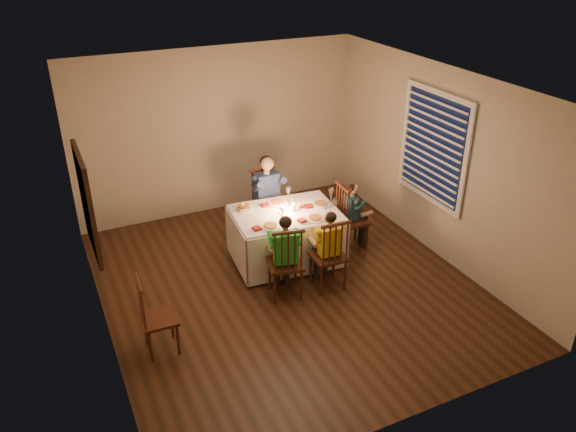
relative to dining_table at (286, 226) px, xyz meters
name	(u,v)px	position (x,y,z in m)	size (l,w,h in m)	color
ground	(287,284)	(-0.25, -0.56, -0.53)	(5.00, 5.00, 0.00)	black
wall_left	(91,233)	(-2.50, -0.56, 0.77)	(0.02, 5.00, 2.60)	#BBB59F
wall_right	(438,163)	(2.00, -0.56, 0.77)	(0.02, 5.00, 2.60)	#BBB59F
wall_back	(218,132)	(-0.25, 1.94, 0.77)	(4.50, 0.02, 2.60)	#BBB59F
ceiling	(287,85)	(-0.25, -0.56, 2.07)	(5.00, 5.00, 0.00)	white
dining_table	(286,226)	(0.00, 0.00, 0.00)	(1.51, 1.15, 0.71)	white
chair_adult	(268,234)	(0.06, 0.77, -0.53)	(0.41, 0.39, 1.01)	#38170F
chair_near_left	(285,294)	(-0.36, -0.75, -0.53)	(0.41, 0.39, 1.01)	#38170F
chair_near_right	(327,286)	(0.21, -0.81, -0.53)	(0.41, 0.39, 1.01)	#38170F
chair_end	(351,247)	(0.98, -0.10, -0.53)	(0.41, 0.39, 1.01)	#38170F
chair_extra	(163,349)	(-2.01, -1.10, -0.53)	(0.38, 0.37, 0.93)	#38170F
adult	(268,234)	(0.06, 0.77, -0.53)	(0.45, 0.42, 1.25)	navy
child_green	(285,294)	(-0.36, -0.75, -0.53)	(0.38, 0.35, 1.12)	green
child_yellow	(327,286)	(0.21, -0.81, -0.53)	(0.36, 0.33, 1.08)	gold
child_teal	(351,247)	(0.98, -0.10, -0.53)	(0.32, 0.29, 1.00)	#1A3942
setting_adult	(278,203)	(0.01, 0.27, 0.22)	(0.26, 0.26, 0.02)	white
setting_green	(270,226)	(-0.35, -0.30, 0.22)	(0.26, 0.26, 0.02)	white
setting_yellow	(315,218)	(0.26, -0.34, 0.22)	(0.26, 0.26, 0.02)	white
setting_teal	(321,204)	(0.52, -0.01, 0.22)	(0.26, 0.26, 0.02)	white
candle_left	(281,210)	(-0.06, 0.01, 0.26)	(0.06, 0.06, 0.10)	white
candle_right	(293,208)	(0.11, -0.01, 0.26)	(0.06, 0.06, 0.10)	white
squash	(242,206)	(-0.49, 0.34, 0.26)	(0.09, 0.09, 0.09)	yellow
orange_fruit	(300,205)	(0.23, 0.03, 0.25)	(0.08, 0.08, 0.08)	orange
serving_bowl	(244,208)	(-0.48, 0.31, 0.24)	(0.20, 0.20, 0.05)	white
wall_mirror	(87,204)	(-2.47, -0.26, 0.97)	(0.06, 0.95, 1.15)	black
window_blinds	(433,147)	(1.96, -0.46, 0.97)	(0.07, 1.34, 1.54)	black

